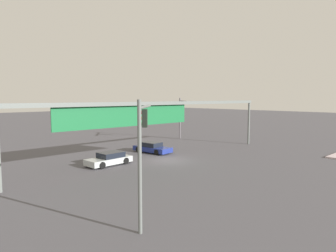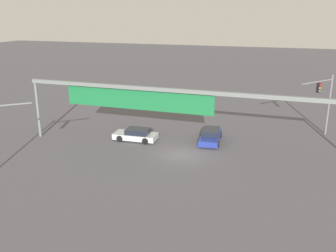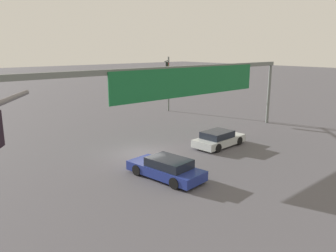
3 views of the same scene
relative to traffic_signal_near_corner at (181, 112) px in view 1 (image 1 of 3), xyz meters
The scene contains 6 objects.
ground_plane 16.21m from the traffic_signal_near_corner, 140.53° to the right, with size 235.43×235.43×0.00m, color #4D4B52.
traffic_signal_near_corner is the anchor object (origin of this frame).
traffic_signal_opposite_side 31.36m from the traffic_signal_near_corner, 139.39° to the right, with size 3.35×3.22×6.31m.
overhead_sign_gantry 16.69m from the traffic_signal_near_corner, 144.81° to the right, with size 31.31×0.43×6.01m.
sedan_car_approaching 12.28m from the traffic_signal_near_corner, 152.67° to the right, with size 2.38×4.87×1.21m.
sedan_car_waiting_far 19.48m from the traffic_signal_near_corner, 156.78° to the right, with size 4.45×2.17×1.21m.
Camera 1 is at (-20.83, -21.93, 6.40)m, focal length 32.17 mm.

